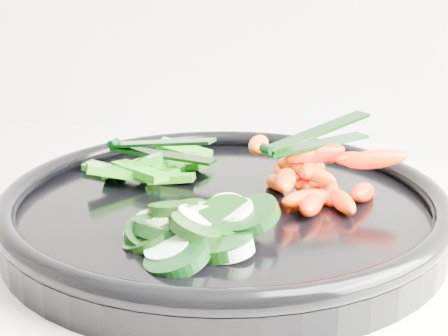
# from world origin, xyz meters

# --- Properties ---
(veggie_tray) EXTENTS (0.49, 0.49, 0.04)m
(veggie_tray) POSITION_xyz_m (0.64, 1.67, 0.95)
(veggie_tray) COLOR black
(veggie_tray) RESTS_ON counter
(cucumber_pile) EXTENTS (0.13, 0.13, 0.04)m
(cucumber_pile) POSITION_xyz_m (0.62, 1.59, 0.96)
(cucumber_pile) COLOR black
(cucumber_pile) RESTS_ON veggie_tray
(carrot_pile) EXTENTS (0.14, 0.16, 0.06)m
(carrot_pile) POSITION_xyz_m (0.71, 1.70, 0.97)
(carrot_pile) COLOR #E93700
(carrot_pile) RESTS_ON veggie_tray
(pepper_pile) EXTENTS (0.13, 0.11, 0.04)m
(pepper_pile) POSITION_xyz_m (0.56, 1.72, 0.96)
(pepper_pile) COLOR #0A710B
(pepper_pile) RESTS_ON veggie_tray
(tong_carrot) EXTENTS (0.09, 0.09, 0.02)m
(tong_carrot) POSITION_xyz_m (0.71, 1.70, 1.00)
(tong_carrot) COLOR black
(tong_carrot) RESTS_ON carrot_pile
(tong_pepper) EXTENTS (0.11, 0.05, 0.02)m
(tong_pepper) POSITION_xyz_m (0.56, 1.73, 0.98)
(tong_pepper) COLOR black
(tong_pepper) RESTS_ON pepper_pile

